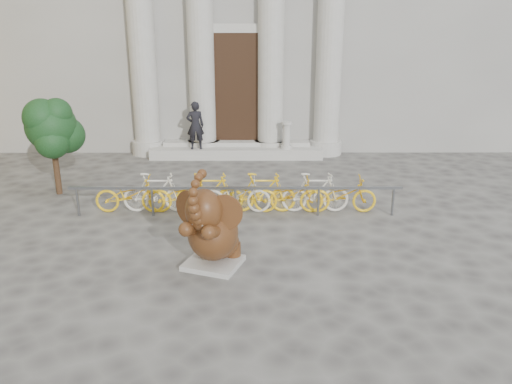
{
  "coord_description": "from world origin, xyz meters",
  "views": [
    {
      "loc": [
        0.65,
        -7.88,
        4.29
      ],
      "look_at": [
        0.67,
        1.92,
        1.1
      ],
      "focal_mm": 35.0,
      "sensor_mm": 36.0,
      "label": 1
    }
  ],
  "objects_px": {
    "tree": "(52,128)",
    "bike_rack": "(236,193)",
    "elephant_statue": "(212,231)",
    "pedestrian": "(195,125)"
  },
  "relations": [
    {
      "from": "bike_rack",
      "to": "tree",
      "type": "bearing_deg",
      "value": 163.53
    },
    {
      "from": "tree",
      "to": "pedestrian",
      "type": "distance_m",
      "value": 5.15
    },
    {
      "from": "elephant_statue",
      "to": "tree",
      "type": "height_order",
      "value": "tree"
    },
    {
      "from": "bike_rack",
      "to": "pedestrian",
      "type": "relative_size",
      "value": 4.88
    },
    {
      "from": "bike_rack",
      "to": "tree",
      "type": "distance_m",
      "value": 5.27
    },
    {
      "from": "tree",
      "to": "pedestrian",
      "type": "bearing_deg",
      "value": 49.56
    },
    {
      "from": "tree",
      "to": "bike_rack",
      "type": "bearing_deg",
      "value": -16.47
    },
    {
      "from": "elephant_statue",
      "to": "pedestrian",
      "type": "xyz_separation_m",
      "value": [
        -1.24,
        8.32,
        0.46
      ]
    },
    {
      "from": "elephant_statue",
      "to": "tree",
      "type": "bearing_deg",
      "value": 155.55
    },
    {
      "from": "bike_rack",
      "to": "elephant_statue",
      "type": "bearing_deg",
      "value": -96.43
    }
  ]
}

